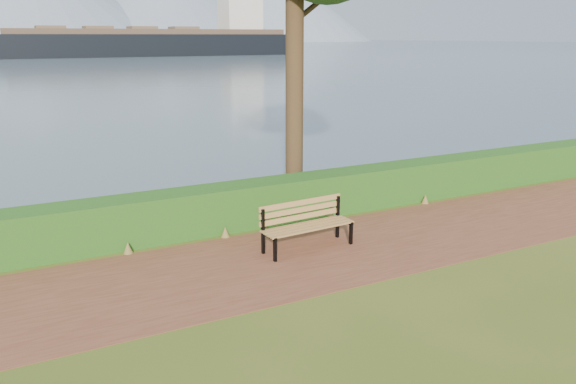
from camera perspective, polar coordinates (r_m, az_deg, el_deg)
ground at (r=11.12m, az=2.81°, el=-6.96°), size 140.00×140.00×0.00m
path at (r=11.36m, az=2.05°, el=-6.42°), size 40.00×3.40×0.01m
hedge at (r=13.14m, az=-2.82°, el=-1.06°), size 32.00×0.85×1.00m
water at (r=268.97m, az=-26.80°, el=13.08°), size 700.00×510.00×0.00m
bench at (r=11.58m, az=1.79°, el=-3.01°), size 2.01×0.72×0.99m
cargo_ship at (r=128.35m, az=-12.53°, el=14.62°), size 63.30×10.31×19.20m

